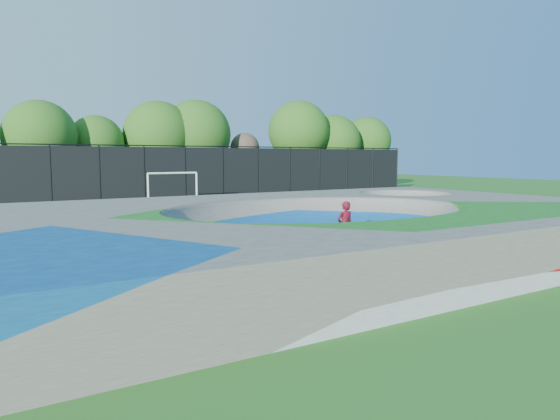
# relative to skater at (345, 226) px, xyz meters

# --- Properties ---
(ground) EXTENTS (120.00, 120.00, 0.00)m
(ground) POSITION_rel_skater_xyz_m (-0.65, 0.52, -0.84)
(ground) COLOR #24621B
(ground) RESTS_ON ground
(skate_deck) EXTENTS (22.00, 14.00, 1.50)m
(skate_deck) POSITION_rel_skater_xyz_m (-0.65, 0.52, -0.09)
(skate_deck) COLOR gray
(skate_deck) RESTS_ON ground
(skater) EXTENTS (0.63, 0.42, 1.69)m
(skater) POSITION_rel_skater_xyz_m (0.00, 0.00, 0.00)
(skater) COLOR red
(skater) RESTS_ON ground
(skateboard) EXTENTS (0.78, 0.23, 0.05)m
(skateboard) POSITION_rel_skater_xyz_m (0.00, 0.00, -0.82)
(skateboard) COLOR black
(skateboard) RESTS_ON ground
(soccer_goal) EXTENTS (3.37, 0.12, 2.23)m
(soccer_goal) POSITION_rel_skater_xyz_m (0.17, 17.98, 0.70)
(soccer_goal) COLOR white
(soccer_goal) RESTS_ON ground
(fence) EXTENTS (48.09, 0.09, 4.04)m
(fence) POSITION_rel_skater_xyz_m (-0.65, 21.52, 1.25)
(fence) COLOR black
(fence) RESTS_ON ground
(treeline) EXTENTS (52.17, 7.51, 8.39)m
(treeline) POSITION_rel_skater_xyz_m (0.47, 26.63, 4.10)
(treeline) COLOR #433421
(treeline) RESTS_ON ground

